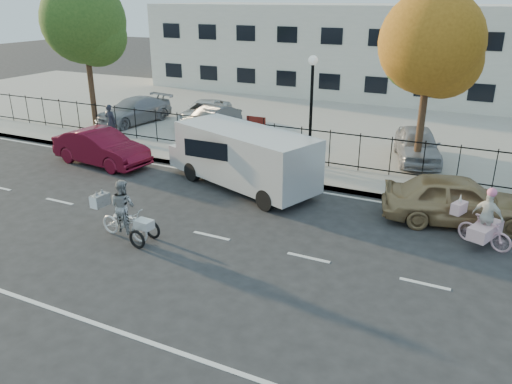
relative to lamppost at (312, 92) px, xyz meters
The scene contains 21 objects.
ground 7.50m from the lamppost, 94.21° to the right, with size 120.00×120.00×0.00m, color #333334.
road_markings 7.49m from the lamppost, 94.21° to the right, with size 60.00×9.52×0.01m, color silver, non-canonical shape.
curb 3.54m from the lamppost, 105.95° to the right, with size 60.00×0.10×0.15m, color #A8A399.
sidewalk 3.16m from the lamppost, 125.54° to the right, with size 60.00×2.20×0.15m, color #A8A399.
parking_lot 8.76m from the lamppost, 93.49° to the left, with size 60.00×15.60×0.15m, color #A8A399.
iron_fence 2.30m from the lamppost, 141.34° to the left, with size 58.00×0.06×1.50m, color black, non-canonical shape.
building 18.21m from the lamppost, 91.57° to the left, with size 34.00×10.00×6.00m, color silver.
lamppost is the anchor object (origin of this frame).
street_sign 2.90m from the lamppost, behind, with size 0.85×0.06×1.80m.
zebra_trike 8.74m from the lamppost, 108.59° to the right, with size 2.07×0.81×1.77m.
unicorn_bike 8.14m from the lamppost, 31.53° to the right, with size 1.77×1.29×1.75m.
white_van 3.77m from the lamppost, 117.56° to the right, with size 6.57×3.83×2.16m.
red_sedan 8.85m from the lamppost, 159.38° to the right, with size 1.52×4.36×1.44m, color #5C0A1D.
gold_sedan 6.81m from the lamppost, 25.13° to the right, with size 1.78×4.43×1.51m, color tan.
pedestrian 10.29m from the lamppost, behind, with size 0.59×0.39×1.61m, color black.
lot_car_a 11.62m from the lamppost, 165.26° to the left, with size 1.85×4.54×1.32m, color #929399.
lot_car_b 8.97m from the lamppost, 149.76° to the left, with size 2.00×4.35×1.21m, color silver.
lot_car_c 7.67m from the lamppost, 152.95° to the left, with size 1.25×3.57×1.18m, color #4B4E52.
lot_car_d 5.13m from the lamppost, 36.05° to the left, with size 1.61×4.01×1.37m, color #9D9EA5.
tree_west 12.30m from the lamppost, behind, with size 4.05×4.05×7.42m.
tree_mid 4.63m from the lamppost, 19.74° to the left, with size 3.73×3.73×6.84m.
Camera 1 is at (6.86, -11.19, 6.52)m, focal length 35.00 mm.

